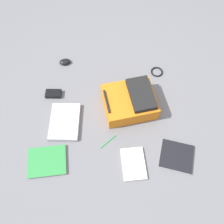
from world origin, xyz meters
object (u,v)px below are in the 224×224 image
object	(u,v)px
laptop	(65,122)
pen_black	(108,142)
backpack	(130,101)
cable_coil	(157,72)
book_red	(47,161)
computer_mouse	(65,62)
book_manual	(176,156)
power_brick	(54,94)
book_blue	(133,164)

from	to	relation	value
laptop	pen_black	world-z (taller)	laptop
laptop	pen_black	bearing A→B (deg)	-120.26
backpack	cable_coil	bearing A→B (deg)	-41.31
book_red	computer_mouse	xyz separation A→B (m)	(0.87, -0.12, 0.01)
backpack	cable_coil	world-z (taller)	backpack
backpack	laptop	size ratio (longest dim) A/B	1.29
book_manual	pen_black	size ratio (longest dim) A/B	1.91
book_red	cable_coil	world-z (taller)	book_red
backpack	book_manual	distance (m)	0.52
cable_coil	pen_black	distance (m)	0.75
laptop	book_manual	bearing A→B (deg)	-113.18
cable_coil	book_manual	bearing A→B (deg)	-179.38
backpack	power_brick	distance (m)	0.62
computer_mouse	power_brick	xyz separation A→B (m)	(-0.32, 0.09, -0.00)
backpack	cable_coil	size ratio (longest dim) A/B	4.10
book_blue	book_manual	size ratio (longest dim) A/B	0.82
computer_mouse	book_blue	bearing A→B (deg)	-160.02
backpack	book_manual	world-z (taller)	backpack
laptop	cable_coil	size ratio (longest dim) A/B	3.18
book_red	computer_mouse	bearing A→B (deg)	-7.84
book_manual	cable_coil	size ratio (longest dim) A/B	2.74
backpack	book_red	size ratio (longest dim) A/B	1.56
book_blue	book_manual	xyz separation A→B (m)	(0.03, -0.31, 0.00)
cable_coil	pen_black	world-z (taller)	cable_coil
book_blue	computer_mouse	size ratio (longest dim) A/B	2.40
power_brick	pen_black	xyz separation A→B (m)	(-0.44, -0.41, -0.01)
laptop	power_brick	world-z (taller)	same
laptop	book_red	world-z (taller)	laptop
laptop	book_red	distance (m)	0.32
book_red	power_brick	size ratio (longest dim) A/B	2.16
book_blue	cable_coil	bearing A→B (deg)	-21.28
book_red	power_brick	world-z (taller)	power_brick
book_manual	computer_mouse	distance (m)	1.21
power_brick	laptop	bearing A→B (deg)	-160.29
computer_mouse	power_brick	distance (m)	0.33
backpack	power_brick	world-z (taller)	backpack
cable_coil	power_brick	bearing A→B (deg)	99.94
backpack	pen_black	size ratio (longest dim) A/B	2.85
power_brick	cable_coil	bearing A→B (deg)	-80.06
laptop	backpack	bearing A→B (deg)	-78.62
cable_coil	power_brick	size ratio (longest dim) A/B	0.82
book_red	power_brick	distance (m)	0.55
book_red	cable_coil	distance (m)	1.15
laptop	computer_mouse	bearing A→B (deg)	0.22
backpack	book_manual	xyz separation A→B (m)	(-0.44, -0.28, -0.06)
computer_mouse	cable_coil	distance (m)	0.80
computer_mouse	power_brick	world-z (taller)	computer_mouse
backpack	book_red	bearing A→B (deg)	122.26
book_manual	pen_black	bearing A→B (deg)	72.07
computer_mouse	cable_coil	size ratio (longest dim) A/B	0.94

